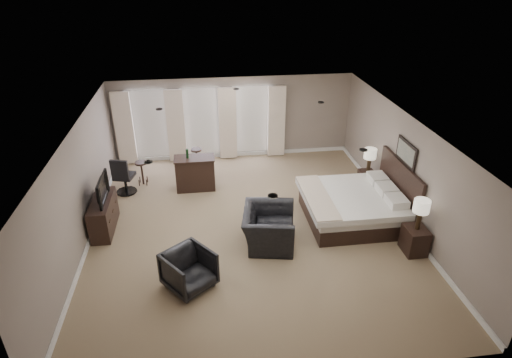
{
  "coord_description": "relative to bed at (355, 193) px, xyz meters",
  "views": [
    {
      "loc": [
        -1.02,
        -8.59,
        5.83
      ],
      "look_at": [
        0.2,
        0.4,
        1.1
      ],
      "focal_mm": 30.0,
      "sensor_mm": 36.0,
      "label": 1
    }
  ],
  "objects": [
    {
      "name": "wall_art",
      "position": [
        1.12,
        0.0,
        1.01
      ],
      "size": [
        0.04,
        0.96,
        0.56
      ],
      "primitive_type": "cube",
      "color": "slate",
      "rests_on": "room"
    },
    {
      "name": "tv",
      "position": [
        -6.03,
        0.38,
        0.13
      ],
      "size": [
        0.58,
        1.01,
        0.13
      ],
      "primitive_type": "imported",
      "rotation": [
        0.0,
        0.0,
        1.57
      ],
      "color": "black",
      "rests_on": "dresser"
    },
    {
      "name": "desk_chair",
      "position": [
        -5.77,
        2.16,
        -0.19
      ],
      "size": [
        0.67,
        0.67,
        1.09
      ],
      "primitive_type": "cube",
      "rotation": [
        0.0,
        0.0,
        2.89
      ],
      "color": "black",
      "rests_on": "ground"
    },
    {
      "name": "bar_stool_right",
      "position": [
        -3.8,
        3.37,
        -0.4
      ],
      "size": [
        0.33,
        0.33,
        0.68
      ],
      "primitive_type": "cube",
      "rotation": [
        0.0,
        0.0,
        0.03
      ],
      "color": "black",
      "rests_on": "ground"
    },
    {
      "name": "lamp_far",
      "position": [
        0.89,
        1.45,
        0.15
      ],
      "size": [
        0.34,
        0.34,
        0.69
      ],
      "primitive_type": "cube",
      "color": "beige",
      "rests_on": "nightstand_far"
    },
    {
      "name": "lamp_near",
      "position": [
        0.89,
        -1.45,
        0.23
      ],
      "size": [
        0.35,
        0.35,
        0.71
      ],
      "primitive_type": "cube",
      "color": "beige",
      "rests_on": "nightstand_near"
    },
    {
      "name": "armchair_far",
      "position": [
        -4.01,
        -1.93,
        -0.3
      ],
      "size": [
        1.17,
        1.16,
        0.88
      ],
      "primitive_type": "imported",
      "rotation": [
        0.0,
        0.0,
        0.66
      ],
      "color": "black",
      "rests_on": "ground"
    },
    {
      "name": "dresser",
      "position": [
        -6.03,
        0.38,
        -0.34
      ],
      "size": [
        0.44,
        1.37,
        0.8
      ],
      "primitive_type": "cube",
      "color": "black",
      "rests_on": "ground"
    },
    {
      "name": "armchair_near",
      "position": [
        -2.24,
        -0.7,
        -0.17
      ],
      "size": [
        1.07,
        1.43,
        1.13
      ],
      "primitive_type": "imported",
      "rotation": [
        0.0,
        0.0,
        1.38
      ],
      "color": "black",
      "rests_on": "ground"
    },
    {
      "name": "room",
      "position": [
        -2.58,
        -0.02,
        0.56
      ],
      "size": [
        7.6,
        8.6,
        2.64
      ],
      "color": "#816D52",
      "rests_on": "ground"
    },
    {
      "name": "bar_counter",
      "position": [
        -3.85,
        2.14,
        -0.25
      ],
      "size": [
        1.11,
        0.57,
        0.96
      ],
      "primitive_type": "cube",
      "color": "black",
      "rests_on": "ground"
    },
    {
      "name": "window_bay",
      "position": [
        -3.58,
        4.09,
        0.47
      ],
      "size": [
        5.25,
        0.2,
        2.3
      ],
      "color": "silver",
      "rests_on": "room"
    },
    {
      "name": "nightstand_far",
      "position": [
        0.89,
        1.45,
        -0.46
      ],
      "size": [
        0.41,
        0.5,
        0.54
      ],
      "primitive_type": "cube",
      "color": "black",
      "rests_on": "ground"
    },
    {
      "name": "bed",
      "position": [
        0.0,
        0.0,
        0.0
      ],
      "size": [
        2.31,
        2.21,
        1.47
      ],
      "primitive_type": "cube",
      "color": "silver",
      "rests_on": "ground"
    },
    {
      "name": "bar_stool_left",
      "position": [
        -5.36,
        2.6,
        -0.39
      ],
      "size": [
        0.43,
        0.43,
        0.7
      ],
      "primitive_type": "cube",
      "rotation": [
        0.0,
        0.0,
        -0.36
      ],
      "color": "black",
      "rests_on": "ground"
    },
    {
      "name": "nightstand_near",
      "position": [
        0.89,
        -1.45,
        -0.43
      ],
      "size": [
        0.46,
        0.56,
        0.61
      ],
      "primitive_type": "cube",
      "color": "black",
      "rests_on": "ground"
    }
  ]
}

